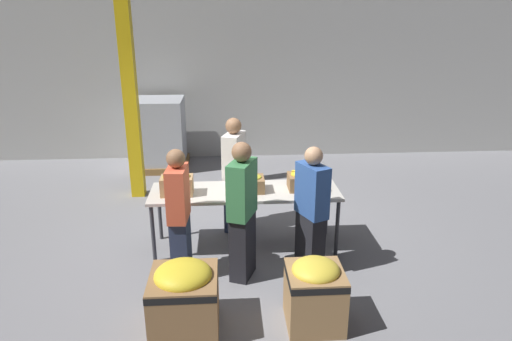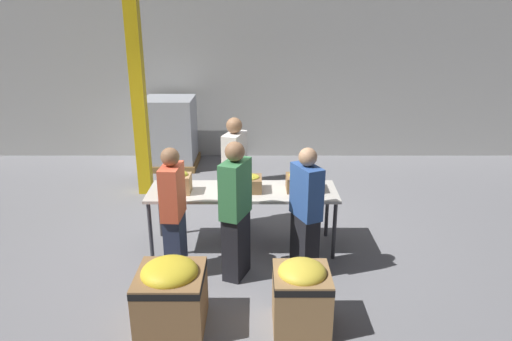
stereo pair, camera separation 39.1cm
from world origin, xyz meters
name	(u,v)px [view 1 (the left image)]	position (x,y,z in m)	size (l,w,h in m)	color
ground_plane	(245,247)	(0.00, 0.00, 0.00)	(30.00, 30.00, 0.00)	gray
wall_back	(236,64)	(0.00, 4.20, 2.00)	(16.00, 0.08, 4.00)	#B7B7B2
sorting_table	(245,195)	(0.00, 0.00, 0.76)	(2.45, 0.75, 0.82)	beige
banana_box_0	(177,183)	(-0.86, -0.07, 0.97)	(0.40, 0.26, 0.31)	tan
banana_box_1	(247,183)	(0.03, -0.01, 0.93)	(0.43, 0.32, 0.25)	olive
banana_box_2	(304,180)	(0.77, 0.01, 0.95)	(0.41, 0.33, 0.27)	olive
volunteer_0	(234,176)	(-0.13, 0.58, 0.82)	(0.35, 0.49, 1.65)	#2D3856
volunteer_1	(311,212)	(0.75, -0.65, 0.79)	(0.37, 0.47, 1.58)	black
volunteer_2	(242,213)	(-0.06, -0.72, 0.83)	(0.37, 0.50, 1.67)	black
volunteer_3	(179,216)	(-0.79, -0.66, 0.79)	(0.24, 0.44, 1.59)	#2D3856
donation_bin_0	(184,295)	(-0.67, -1.65, 0.38)	(0.66, 0.66, 0.73)	olive
donation_bin_1	(315,291)	(0.62, -1.65, 0.38)	(0.56, 0.56, 0.72)	#A37A4C
support_pillar	(129,79)	(-1.77, 1.99, 2.00)	(0.22, 0.22, 4.00)	yellow
pallet_stack_0	(160,134)	(-1.56, 3.48, 0.69)	(1.06, 1.06, 1.40)	olive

